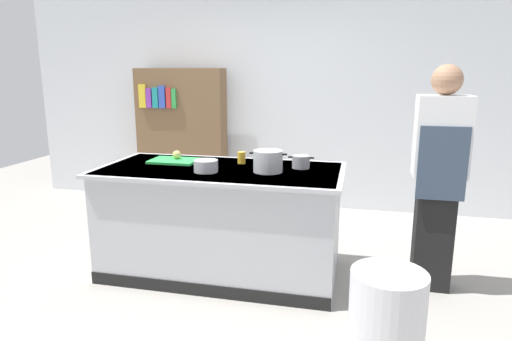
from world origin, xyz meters
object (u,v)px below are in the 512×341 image
object	(u,v)px
juice_cup	(241,158)
stock_pot	(268,161)
onion	(177,155)
person_chef	(438,174)
trash_bin	(386,319)
mixing_bowl	(206,166)
bookshelf	(182,138)
sauce_pan	(301,162)

from	to	relation	value
juice_cup	stock_pot	bearing A→B (deg)	-42.92
onion	person_chef	distance (m)	2.14
juice_cup	trash_bin	xyz separation A→B (m)	(1.17, -1.19, -0.66)
mixing_bowl	bookshelf	xyz separation A→B (m)	(-1.00, 1.95, -0.09)
onion	person_chef	world-z (taller)	person_chef
juice_cup	mixing_bowl	bearing A→B (deg)	-116.72
onion	trash_bin	xyz separation A→B (m)	(1.74, -1.16, -0.67)
sauce_pan	person_chef	size ratio (longest dim) A/B	0.12
stock_pot	trash_bin	xyz separation A→B (m)	(0.88, -0.93, -0.70)
stock_pot	mixing_bowl	xyz separation A→B (m)	(-0.47, -0.11, -0.04)
bookshelf	juice_cup	bearing A→B (deg)	-52.88
bookshelf	mixing_bowl	bearing A→B (deg)	-62.73
stock_pot	juice_cup	size ratio (longest dim) A/B	2.95
onion	bookshelf	size ratio (longest dim) A/B	0.04
sauce_pan	bookshelf	bearing A→B (deg)	136.12
mixing_bowl	juice_cup	distance (m)	0.42
juice_cup	bookshelf	size ratio (longest dim) A/B	0.06
mixing_bowl	sauce_pan	bearing A→B (deg)	23.39
onion	sauce_pan	size ratio (longest dim) A/B	0.35
sauce_pan	person_chef	bearing A→B (deg)	-2.86
mixing_bowl	person_chef	world-z (taller)	person_chef
onion	trash_bin	distance (m)	2.20
onion	juice_cup	xyz separation A→B (m)	(0.57, 0.03, -0.01)
onion	bookshelf	bearing A→B (deg)	111.00
trash_bin	bookshelf	size ratio (longest dim) A/B	0.34
stock_pot	sauce_pan	world-z (taller)	stock_pot
stock_pot	sauce_pan	size ratio (longest dim) A/B	1.41
mixing_bowl	bookshelf	world-z (taller)	bookshelf
onion	mixing_bowl	size ratio (longest dim) A/B	0.39
person_chef	trash_bin	bearing A→B (deg)	158.13
person_chef	sauce_pan	bearing A→B (deg)	85.24
bookshelf	onion	bearing A→B (deg)	-69.00
person_chef	mixing_bowl	bearing A→B (deg)	96.34
stock_pot	mixing_bowl	size ratio (longest dim) A/B	1.56
trash_bin	juice_cup	bearing A→B (deg)	134.39
mixing_bowl	bookshelf	distance (m)	2.19
sauce_pan	person_chef	world-z (taller)	person_chef
trash_bin	person_chef	size ratio (longest dim) A/B	0.34
stock_pot	trash_bin	distance (m)	1.46
mixing_bowl	stock_pot	bearing A→B (deg)	13.01
stock_pot	sauce_pan	distance (m)	0.31
sauce_pan	mixing_bowl	distance (m)	0.77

